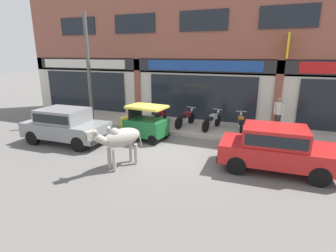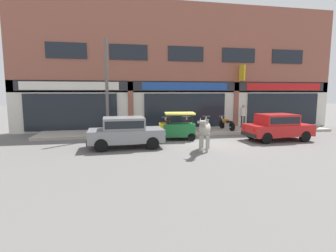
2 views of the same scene
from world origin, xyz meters
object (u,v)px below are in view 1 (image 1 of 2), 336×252
(motorcycle_1, at_px, (185,119))
(motorcycle_2, at_px, (212,121))
(cow, at_px, (119,139))
(auto_rickshaw, at_px, (145,125))
(pedestrian, at_px, (279,111))
(car_1, at_px, (65,124))
(motorcycle_3, at_px, (241,124))
(motorcycle_0, at_px, (160,117))
(utility_pole, at_px, (89,69))
(car_0, at_px, (276,146))

(motorcycle_1, height_order, motorcycle_2, same)
(cow, height_order, auto_rickshaw, cow)
(pedestrian, bearing_deg, car_1, -151.68)
(motorcycle_3, bearing_deg, car_1, -151.35)
(motorcycle_0, distance_m, motorcycle_2, 2.64)
(auto_rickshaw, xyz_separation_m, motorcycle_2, (2.50, 2.13, -0.11))
(car_1, distance_m, motorcycle_3, 7.71)
(auto_rickshaw, bearing_deg, utility_pole, 161.01)
(motorcycle_2, bearing_deg, auto_rickshaw, -139.57)
(cow, bearing_deg, car_0, 19.25)
(car_0, relative_size, motorcycle_3, 2.03)
(car_1, height_order, utility_pole, utility_pole)
(motorcycle_0, relative_size, motorcycle_3, 1.00)
(motorcycle_0, relative_size, utility_pole, 0.33)
(auto_rickshaw, bearing_deg, car_1, -150.74)
(motorcycle_2, xyz_separation_m, motorcycle_3, (1.35, -0.07, 0.00))
(car_0, distance_m, utility_pole, 9.73)
(auto_rickshaw, distance_m, pedestrian, 6.12)
(pedestrian, xyz_separation_m, utility_pole, (-9.21, -1.53, 1.75))
(car_0, height_order, motorcycle_1, car_0)
(cow, bearing_deg, motorcycle_2, 69.44)
(auto_rickshaw, distance_m, motorcycle_3, 4.37)
(pedestrian, bearing_deg, car_0, -91.07)
(cow, bearing_deg, utility_pole, 135.75)
(motorcycle_0, bearing_deg, motorcycle_1, 6.65)
(car_1, height_order, motorcycle_3, car_1)
(motorcycle_2, distance_m, utility_pole, 6.79)
(cow, xyz_separation_m, motorcycle_3, (3.27, 5.04, -0.45))
(auto_rickshaw, relative_size, motorcycle_1, 1.15)
(motorcycle_0, distance_m, utility_pole, 4.42)
(motorcycle_3, distance_m, pedestrian, 1.83)
(motorcycle_3, bearing_deg, motorcycle_2, 177.24)
(car_1, distance_m, auto_rickshaw, 3.34)
(auto_rickshaw, bearing_deg, motorcycle_0, 94.07)
(motorcycle_2, xyz_separation_m, pedestrian, (2.90, 0.72, 0.60))
(motorcycle_0, xyz_separation_m, motorcycle_3, (3.99, 0.07, 0.00))
(motorcycle_3, bearing_deg, motorcycle_0, -179.02)
(pedestrian, distance_m, utility_pole, 9.50)
(cow, bearing_deg, pedestrian, 50.42)
(cow, xyz_separation_m, utility_pole, (-4.40, 4.29, 1.90))
(car_0, height_order, utility_pole, utility_pole)
(pedestrian, bearing_deg, cow, -129.58)
(car_1, xyz_separation_m, motorcycle_3, (6.76, 3.69, -0.26))
(car_1, distance_m, motorcycle_1, 5.56)
(auto_rickshaw, height_order, motorcycle_2, auto_rickshaw)
(motorcycle_2, height_order, motorcycle_3, same)
(car_1, xyz_separation_m, auto_rickshaw, (2.91, 1.63, -0.15))
(auto_rickshaw, relative_size, motorcycle_3, 1.14)
(cow, relative_size, motorcycle_2, 1.13)
(cow, xyz_separation_m, motorcycle_2, (1.91, 5.10, -0.45))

